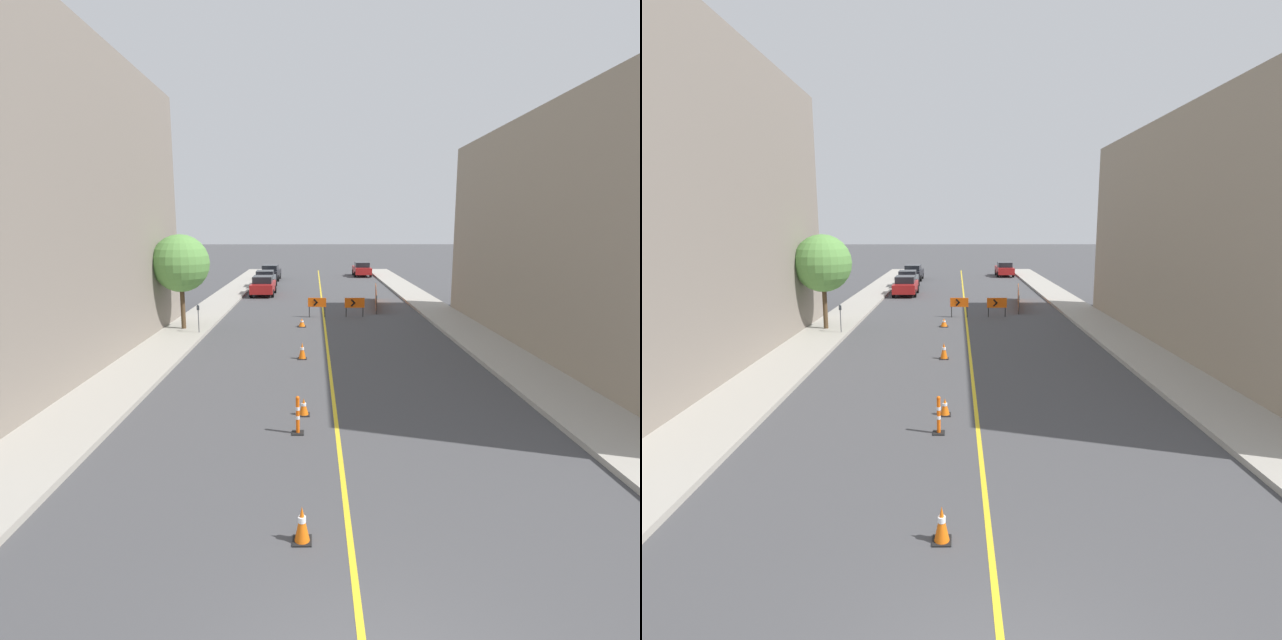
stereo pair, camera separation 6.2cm
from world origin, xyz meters
The scene contains 19 objects.
lane_stripe centered at (0.00, 29.57, 0.00)m, with size 0.12×59.14×0.01m.
sidewalk_left centered at (-7.50, 29.57, 0.09)m, with size 2.54×59.14×0.17m.
sidewalk_right centered at (7.50, 29.57, 0.09)m, with size 2.54×59.14×0.17m.
building_facade_left centered at (-11.77, 15.49, 6.37)m, with size 6.00×20.33×12.74m.
building_facade_right centered at (11.77, 17.50, 5.24)m, with size 6.00×23.26×10.49m.
traffic_cone_nearest centered at (-0.87, 3.60, 0.34)m, with size 0.35×0.35×0.69m.
traffic_cone_second centered at (-0.95, 9.72, 0.26)m, with size 0.35×0.35×0.53m.
traffic_cone_third centered at (-1.13, 16.17, 0.35)m, with size 0.39×0.39×0.71m.
traffic_cone_fourth centered at (-1.30, 23.07, 0.24)m, with size 0.47×0.47×0.48m.
delineator_post_front centered at (-1.09, 8.37, 0.46)m, with size 0.32×0.32×1.08m.
arrow_barricade_primary centered at (-0.42, 25.98, 0.89)m, with size 1.13×0.16×1.23m.
arrow_barricade_secondary centered at (1.93, 26.18, 0.84)m, with size 1.24×0.10×1.19m.
safety_mesh_fence centered at (3.80, 30.45, 0.61)m, with size 0.84×6.91×1.22m.
parked_car_curb_near centered at (-4.75, 36.11, 0.80)m, with size 1.94×4.32×1.59m.
parked_car_curb_mid centered at (-5.04, 41.10, 0.80)m, with size 1.95×4.36×1.59m.
parked_car_curb_far centered at (-5.10, 47.65, 0.80)m, with size 1.97×4.37×1.59m.
parked_car_opposite_side centered at (4.83, 51.69, 0.80)m, with size 1.94×4.33×1.59m.
parking_meter_near_curb centered at (-6.58, 20.86, 1.19)m, with size 0.12×0.11×1.45m.
street_tree_left_near centered at (-7.63, 21.89, 3.66)m, with size 3.03×3.03×5.01m.
Camera 2 is at (-0.60, -4.50, 5.61)m, focal length 28.00 mm.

